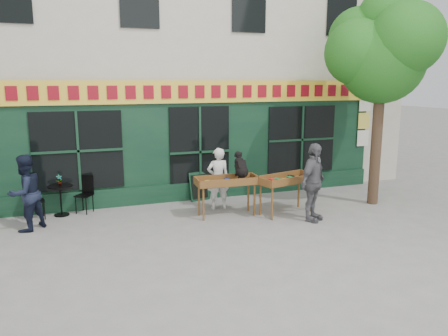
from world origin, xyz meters
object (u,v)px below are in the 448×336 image
Objects in this scene: book_cart_center at (227,183)px; dog at (241,164)px; bistro_table at (60,194)px; book_cart_right at (287,181)px; man_left at (25,193)px; woman at (218,179)px; man_right at (313,183)px.

dog is at bearing -5.59° from book_cart_center.
dog reaches higher than bistro_table.
book_cart_right is at bearing -9.33° from book_cart_center.
bistro_table is 1.18m from man_left.
man_left is (-4.56, -0.16, 0.05)m from woman.
woman is at bearing 138.12° from man_left.
woman is 2.47m from man_right.
woman is at bearing 132.22° from book_cart_right.
dog is at bearing 109.95° from man_right.
woman is (-0.35, 0.70, -0.49)m from dog.
man_right is at bearing -32.74° from dog.
book_cart_center is 2.54× the size of dog.
woman is 1.76m from book_cart_right.
book_cart_right is (1.13, -0.26, -0.47)m from dog.
man_right is (1.78, -1.06, 0.11)m from book_cart_center.
woman reaches higher than dog.
book_cart_center is 4.58m from man_left.
man_left reaches higher than bistro_table.
man_right is at bearing -23.54° from bistro_table.
dog is 0.92m from woman.
dog is 4.96m from man_left.
man_left is (-6.04, 0.80, 0.03)m from book_cart_right.
man_right is 2.46× the size of bistro_table.
dog is 0.37× the size of book_cart_right.
bistro_table is at bearing -171.71° from man_left.
dog is 0.37× the size of woman.
dog is at bearing 119.10° from woman.
man_right is at bearing -28.27° from book_cart_center.
book_cart_right is 5.61m from bistro_table.
man_right is 6.16m from bistro_table.
woman is at bearing 119.10° from dog.
book_cart_center is 0.59m from dog.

